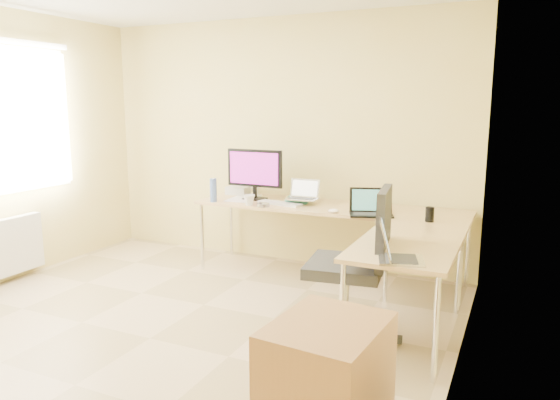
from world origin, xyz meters
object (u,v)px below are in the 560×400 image
at_px(desk_main, 328,242).
at_px(laptop_return, 402,244).
at_px(keyboard, 280,203).
at_px(water_bottle, 213,190).
at_px(desk_fan, 257,183).
at_px(mug, 249,200).
at_px(office_chair, 345,274).
at_px(laptop_black, 372,202).
at_px(desk_return, 407,289).
at_px(monitor, 255,174).
at_px(laptop_center, 302,190).

distance_m(desk_main, laptop_return, 1.89).
bearing_deg(keyboard, water_bottle, -156.05).
bearing_deg(desk_fan, water_bottle, -114.15).
bearing_deg(mug, desk_main, 22.50).
height_order(laptop_return, office_chair, office_chair).
bearing_deg(laptop_black, office_chair, -105.36).
height_order(desk_main, keyboard, keyboard).
relative_size(desk_return, monitor, 2.13).
xyz_separation_m(desk_main, laptop_center, (-0.26, -0.05, 0.51)).
distance_m(laptop_return, office_chair, 0.63).
bearing_deg(monitor, laptop_return, -39.00).
bearing_deg(desk_main, desk_fan, 170.19).
relative_size(mug, desk_fan, 0.37).
height_order(desk_return, laptop_center, laptop_center).
distance_m(desk_return, monitor, 2.14).
relative_size(monitor, laptop_center, 2.04).
bearing_deg(desk_main, keyboard, -163.43).
distance_m(desk_main, monitor, 1.02).
xyz_separation_m(laptop_center, mug, (-0.46, -0.25, -0.09)).
xyz_separation_m(water_bottle, office_chair, (1.70, -0.95, -0.35)).
xyz_separation_m(mug, laptop_return, (1.74, -1.21, 0.06)).
bearing_deg(office_chair, laptop_center, 116.97).
bearing_deg(water_bottle, monitor, 42.61).
distance_m(laptop_center, office_chair, 1.51).
xyz_separation_m(desk_return, laptop_center, (-1.24, 0.95, 0.51)).
height_order(laptop_center, office_chair, office_chair).
xyz_separation_m(desk_main, keyboard, (-0.46, -0.14, 0.38)).
xyz_separation_m(monitor, desk_fan, (-0.06, 0.15, -0.11)).
bearing_deg(office_chair, water_bottle, 143.03).
height_order(water_bottle, desk_fan, desk_fan).
distance_m(monitor, mug, 0.37).
relative_size(desk_return, laptop_black, 3.45).
bearing_deg(desk_main, desk_return, -45.73).
relative_size(monitor, laptop_black, 1.62).
height_order(mug, desk_fan, desk_fan).
relative_size(desk_main, water_bottle, 11.10).
distance_m(desk_main, office_chair, 1.38).
distance_m(monitor, keyboard, 0.45).
height_order(laptop_center, keyboard, laptop_center).
distance_m(monitor, laptop_return, 2.38).
xyz_separation_m(monitor, mug, (0.09, -0.29, -0.21)).
bearing_deg(keyboard, desk_fan, 154.90).
bearing_deg(desk_return, desk_fan, 147.99).
height_order(laptop_center, water_bottle, laptop_center).
bearing_deg(laptop_center, mug, -153.54).
height_order(laptop_center, laptop_black, laptop_center).
distance_m(mug, office_chair, 1.63).
distance_m(desk_return, laptop_return, 0.70).
height_order(keyboard, mug, mug).
bearing_deg(laptop_center, desk_fan, 159.67).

